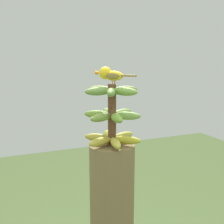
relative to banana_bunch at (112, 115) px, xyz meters
name	(u,v)px	position (x,y,z in m)	size (l,w,h in m)	color
banana_bunch	(112,115)	(0.00, 0.00, 0.00)	(0.29, 0.28, 0.30)	brown
perched_bird	(110,74)	(0.02, 0.00, 0.19)	(0.18, 0.15, 0.08)	#C68933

